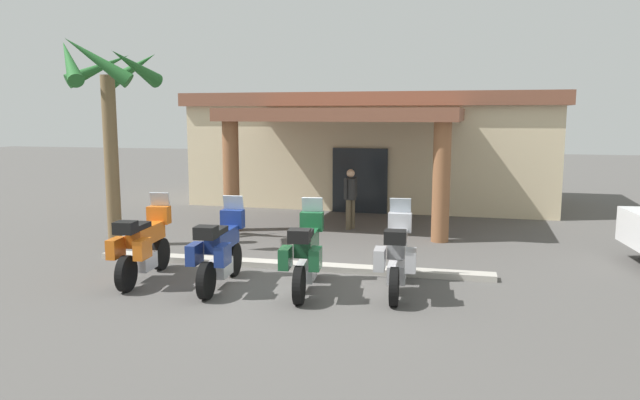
{
  "coord_description": "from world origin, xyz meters",
  "views": [
    {
      "loc": [
        3.11,
        -10.52,
        3.2
      ],
      "look_at": [
        -0.03,
        2.9,
        1.2
      ],
      "focal_mm": 33.48,
      "sensor_mm": 36.0,
      "label": 1
    }
  ],
  "objects_px": {
    "motorcycle_green": "(306,254)",
    "motorcycle_silver": "(397,255)",
    "motorcycle_orange": "(143,245)",
    "motorcycle_blue": "(220,250)",
    "pedestrian": "(351,195)",
    "palm_tree_roadside": "(108,95)",
    "motel_building": "(374,147)"
  },
  "relations": [
    {
      "from": "motorcycle_blue",
      "to": "pedestrian",
      "type": "distance_m",
      "value": 6.25
    },
    {
      "from": "palm_tree_roadside",
      "to": "motel_building",
      "type": "bearing_deg",
      "value": 60.17
    },
    {
      "from": "motorcycle_blue",
      "to": "palm_tree_roadside",
      "type": "height_order",
      "value": "palm_tree_roadside"
    },
    {
      "from": "motorcycle_green",
      "to": "motorcycle_silver",
      "type": "xyz_separation_m",
      "value": [
        1.62,
        0.28,
        0.0
      ]
    },
    {
      "from": "motel_building",
      "to": "palm_tree_roadside",
      "type": "relative_size",
      "value": 2.57
    },
    {
      "from": "motorcycle_silver",
      "to": "pedestrian",
      "type": "distance_m",
      "value": 6.04
    },
    {
      "from": "motel_building",
      "to": "motorcycle_silver",
      "type": "bearing_deg",
      "value": -78.0
    },
    {
      "from": "motorcycle_silver",
      "to": "pedestrian",
      "type": "xyz_separation_m",
      "value": [
        -1.88,
        5.73,
        0.27
      ]
    },
    {
      "from": "motorcycle_blue",
      "to": "motorcycle_silver",
      "type": "relative_size",
      "value": 1.0
    },
    {
      "from": "motorcycle_orange",
      "to": "motorcycle_green",
      "type": "distance_m",
      "value": 3.23
    },
    {
      "from": "motorcycle_orange",
      "to": "motorcycle_green",
      "type": "relative_size",
      "value": 1.0
    },
    {
      "from": "motorcycle_orange",
      "to": "motel_building",
      "type": "bearing_deg",
      "value": -18.9
    },
    {
      "from": "motorcycle_green",
      "to": "motorcycle_silver",
      "type": "relative_size",
      "value": 1.0
    },
    {
      "from": "pedestrian",
      "to": "palm_tree_roadside",
      "type": "distance_m",
      "value": 6.78
    },
    {
      "from": "motorcycle_green",
      "to": "pedestrian",
      "type": "bearing_deg",
      "value": -3.23
    },
    {
      "from": "motorcycle_blue",
      "to": "motorcycle_silver",
      "type": "distance_m",
      "value": 3.25
    },
    {
      "from": "motel_building",
      "to": "motorcycle_green",
      "type": "distance_m",
      "value": 11.58
    },
    {
      "from": "motorcycle_silver",
      "to": "palm_tree_roadside",
      "type": "bearing_deg",
      "value": 69.25
    },
    {
      "from": "motel_building",
      "to": "motorcycle_blue",
      "type": "xyz_separation_m",
      "value": [
        -1.23,
        -11.59,
        -1.31
      ]
    },
    {
      "from": "motorcycle_blue",
      "to": "pedestrian",
      "type": "xyz_separation_m",
      "value": [
        1.35,
        6.1,
        0.27
      ]
    },
    {
      "from": "motorcycle_blue",
      "to": "palm_tree_roadside",
      "type": "relative_size",
      "value": 0.44
    },
    {
      "from": "motorcycle_silver",
      "to": "motorcycle_blue",
      "type": "bearing_deg",
      "value": 93.95
    },
    {
      "from": "motorcycle_green",
      "to": "motel_building",
      "type": "bearing_deg",
      "value": -3.87
    },
    {
      "from": "motel_building",
      "to": "motorcycle_blue",
      "type": "distance_m",
      "value": 11.73
    },
    {
      "from": "motorcycle_silver",
      "to": "palm_tree_roadside",
      "type": "height_order",
      "value": "palm_tree_roadside"
    },
    {
      "from": "motel_building",
      "to": "motorcycle_green",
      "type": "relative_size",
      "value": 5.82
    },
    {
      "from": "motel_building",
      "to": "motorcycle_silver",
      "type": "relative_size",
      "value": 5.82
    },
    {
      "from": "motel_building",
      "to": "motorcycle_blue",
      "type": "height_order",
      "value": "motel_building"
    },
    {
      "from": "pedestrian",
      "to": "motorcycle_blue",
      "type": "bearing_deg",
      "value": -73.39
    },
    {
      "from": "motorcycle_orange",
      "to": "motorcycle_blue",
      "type": "bearing_deg",
      "value": -98.17
    },
    {
      "from": "pedestrian",
      "to": "motorcycle_green",
      "type": "bearing_deg",
      "value": -58.36
    },
    {
      "from": "motorcycle_green",
      "to": "motorcycle_orange",
      "type": "bearing_deg",
      "value": 84.26
    }
  ]
}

